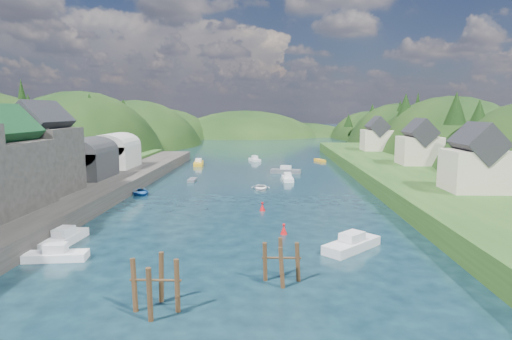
{
  "coord_description": "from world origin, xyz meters",
  "views": [
    {
      "loc": [
        1.96,
        -30.33,
        12.2
      ],
      "look_at": [
        0.0,
        28.0,
        4.0
      ],
      "focal_mm": 30.0,
      "sensor_mm": 36.0,
      "label": 1
    }
  ],
  "objects_px": {
    "piling_cluster_near": "(156,290)",
    "channel_buoy_far": "(262,207)",
    "piling_cluster_far": "(281,265)",
    "channel_buoy_near": "(284,229)"
  },
  "relations": [
    {
      "from": "piling_cluster_near",
      "to": "channel_buoy_far",
      "type": "relative_size",
      "value": 3.56
    },
    {
      "from": "piling_cluster_near",
      "to": "piling_cluster_far",
      "type": "relative_size",
      "value": 1.13
    },
    {
      "from": "piling_cluster_near",
      "to": "channel_buoy_near",
      "type": "relative_size",
      "value": 3.56
    },
    {
      "from": "piling_cluster_far",
      "to": "channel_buoy_near",
      "type": "height_order",
      "value": "piling_cluster_far"
    },
    {
      "from": "piling_cluster_far",
      "to": "channel_buoy_far",
      "type": "bearing_deg",
      "value": 94.69
    },
    {
      "from": "piling_cluster_near",
      "to": "channel_buoy_near",
      "type": "distance_m",
      "value": 18.63
    },
    {
      "from": "piling_cluster_far",
      "to": "piling_cluster_near",
      "type": "bearing_deg",
      "value": -147.45
    },
    {
      "from": "piling_cluster_near",
      "to": "piling_cluster_far",
      "type": "xyz_separation_m",
      "value": [
        7.76,
        4.95,
        -0.23
      ]
    },
    {
      "from": "piling_cluster_near",
      "to": "channel_buoy_far",
      "type": "height_order",
      "value": "piling_cluster_near"
    },
    {
      "from": "piling_cluster_far",
      "to": "channel_buoy_far",
      "type": "xyz_separation_m",
      "value": [
        -1.78,
        21.63,
        -0.68
      ]
    }
  ]
}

